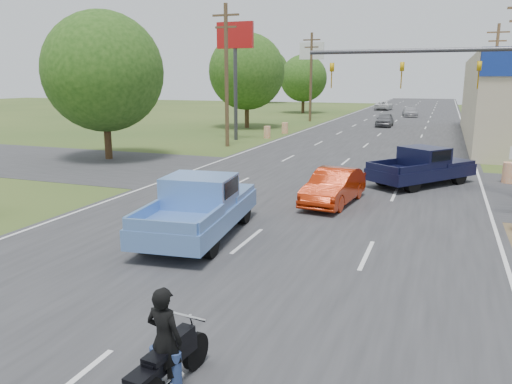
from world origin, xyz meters
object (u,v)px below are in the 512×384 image
at_px(distant_car_grey, 385,120).
at_px(distant_car_white, 384,106).
at_px(motorcycle, 164,370).
at_px(blue_pickup, 200,205).
at_px(rider, 165,345).
at_px(navy_pickup, 424,166).
at_px(distant_car_silver, 410,112).
at_px(red_convertible, 334,187).

height_order(distant_car_grey, distant_car_white, distant_car_white).
relative_size(motorcycle, blue_pickup, 0.34).
xyz_separation_m(motorcycle, blue_pickup, (-3.21, 7.63, 0.51)).
height_order(rider, navy_pickup, navy_pickup).
bearing_deg(blue_pickup, motorcycle, -73.57).
bearing_deg(distant_car_silver, blue_pickup, -101.35).
bearing_deg(navy_pickup, red_convertible, -84.42).
distance_m(red_convertible, rider, 13.04).
distance_m(rider, distant_car_white, 76.89).
relative_size(motorcycle, rider, 1.21).
relative_size(navy_pickup, distant_car_grey, 1.34).
bearing_deg(navy_pickup, motorcycle, -62.40).
distance_m(blue_pickup, navy_pickup, 12.30).
bearing_deg(distant_car_silver, red_convertible, -98.13).
bearing_deg(red_convertible, blue_pickup, -112.88).
bearing_deg(distant_car_grey, rider, -88.13).
xyz_separation_m(motorcycle, distant_car_grey, (-2.10, 47.73, 0.24)).
bearing_deg(red_convertible, motorcycle, -82.85).
relative_size(red_convertible, navy_pickup, 0.76).
xyz_separation_m(navy_pickup, distant_car_silver, (-3.62, 45.12, -0.25)).
relative_size(motorcycle, navy_pickup, 0.37).
bearing_deg(distant_car_white, distant_car_grey, 99.16).
distance_m(distant_car_grey, distant_car_white, 29.20).
bearing_deg(distant_car_silver, distant_car_white, 101.55).
xyz_separation_m(red_convertible, distant_car_silver, (-0.48, 50.27, -0.04)).
relative_size(rider, blue_pickup, 0.28).
height_order(navy_pickup, distant_car_silver, navy_pickup).
height_order(rider, blue_pickup, blue_pickup).
relative_size(red_convertible, distant_car_silver, 0.94).
distance_m(blue_pickup, distant_car_grey, 40.12).
xyz_separation_m(motorcycle, distant_car_white, (-5.54, 76.73, 0.24)).
distance_m(red_convertible, motorcycle, 13.09).
xyz_separation_m(distant_car_grey, distant_car_silver, (1.49, 15.62, -0.05)).
xyz_separation_m(red_convertible, rider, (0.14, -13.04, 0.16)).
xyz_separation_m(rider, navy_pickup, (3.01, 18.19, 0.04)).
xyz_separation_m(red_convertible, navy_pickup, (3.14, 5.15, 0.21)).
bearing_deg(blue_pickup, distant_car_grey, 81.99).
bearing_deg(blue_pickup, distant_car_white, 85.51).
xyz_separation_m(red_convertible, motorcycle, (0.13, -13.09, -0.23)).
bearing_deg(motorcycle, blue_pickup, 118.88).
bearing_deg(rider, distant_car_white, -79.83).
xyz_separation_m(navy_pickup, distant_car_grey, (-5.11, 29.50, -0.20)).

